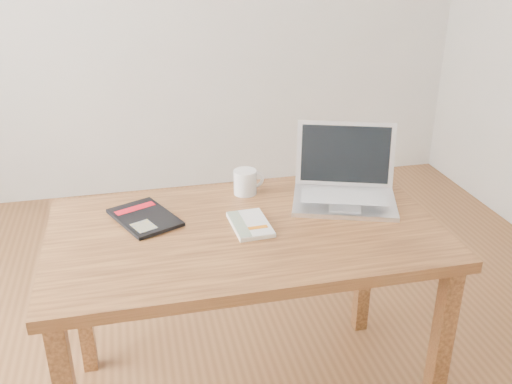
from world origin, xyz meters
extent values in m
cube|color=brown|center=(0.09, -0.08, 0.73)|extent=(1.30, 0.74, 0.04)
cube|color=brown|center=(0.69, -0.40, 0.35)|extent=(0.06, 0.06, 0.71)
cube|color=brown|center=(-0.50, 0.23, 0.35)|extent=(0.06, 0.06, 0.71)
cube|color=brown|center=(0.69, 0.23, 0.35)|extent=(0.06, 0.06, 0.71)
cube|color=silver|center=(0.11, -0.07, 0.76)|extent=(0.13, 0.20, 0.01)
cube|color=white|center=(0.11, -0.07, 0.76)|extent=(0.13, 0.20, 0.02)
cube|color=gray|center=(0.07, -0.08, 0.77)|extent=(0.05, 0.19, 0.00)
cube|color=orange|center=(0.13, -0.12, 0.77)|extent=(0.07, 0.02, 0.00)
cube|color=black|center=(-0.23, 0.06, 0.76)|extent=(0.26, 0.30, 0.01)
cube|color=red|center=(-0.26, 0.13, 0.76)|extent=(0.15, 0.09, 0.00)
cube|color=gray|center=(-0.24, -0.02, 0.76)|extent=(0.09, 0.10, 0.00)
cube|color=silver|center=(0.48, 0.02, 0.76)|extent=(0.43, 0.36, 0.02)
cube|color=silver|center=(0.49, 0.05, 0.77)|extent=(0.34, 0.23, 0.00)
cube|color=#BCBCC1|center=(0.45, -0.05, 0.77)|extent=(0.12, 0.09, 0.00)
cube|color=silver|center=(0.53, 0.16, 0.89)|extent=(0.36, 0.17, 0.24)
cube|color=black|center=(0.53, 0.15, 0.89)|extent=(0.33, 0.15, 0.21)
cylinder|color=white|center=(0.15, 0.19, 0.80)|extent=(0.09, 0.09, 0.09)
cylinder|color=black|center=(0.15, 0.19, 0.84)|extent=(0.07, 0.07, 0.01)
torus|color=white|center=(0.20, 0.20, 0.80)|extent=(0.06, 0.03, 0.06)
camera|label=1|loc=(-0.25, -1.72, 1.65)|focal=40.00mm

